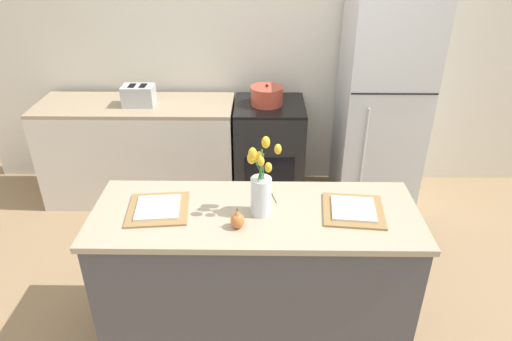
# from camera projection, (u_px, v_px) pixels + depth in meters

# --- Properties ---
(ground_plane) EXTENTS (10.00, 10.00, 0.00)m
(ground_plane) POSITION_uv_depth(u_px,v_px,m) (255.00, 327.00, 2.92)
(ground_plane) COLOR #997A56
(back_wall) EXTENTS (5.20, 0.08, 2.70)m
(back_wall) POSITION_uv_depth(u_px,v_px,m) (259.00, 41.00, 4.02)
(back_wall) COLOR silver
(back_wall) RESTS_ON ground_plane
(kitchen_island) EXTENTS (1.80, 0.66, 0.89)m
(kitchen_island) POSITION_uv_depth(u_px,v_px,m) (255.00, 274.00, 2.71)
(kitchen_island) COLOR #4C4C51
(kitchen_island) RESTS_ON ground_plane
(back_counter) EXTENTS (1.68, 0.60, 0.91)m
(back_counter) POSITION_uv_depth(u_px,v_px,m) (141.00, 151.00, 4.12)
(back_counter) COLOR silver
(back_counter) RESTS_ON ground_plane
(stove_range) EXTENTS (0.60, 0.61, 0.91)m
(stove_range) POSITION_uv_depth(u_px,v_px,m) (269.00, 152.00, 4.10)
(stove_range) COLOR black
(stove_range) RESTS_ON ground_plane
(refrigerator) EXTENTS (0.68, 0.67, 1.81)m
(refrigerator) POSITION_uv_depth(u_px,v_px,m) (381.00, 106.00, 3.88)
(refrigerator) COLOR silver
(refrigerator) RESTS_ON ground_plane
(flower_vase) EXTENTS (0.17, 0.13, 0.44)m
(flower_vase) POSITION_uv_depth(u_px,v_px,m) (261.00, 187.00, 2.41)
(flower_vase) COLOR silver
(flower_vase) RESTS_ON kitchen_island
(pear_figurine) EXTENTS (0.07, 0.07, 0.12)m
(pear_figurine) POSITION_uv_depth(u_px,v_px,m) (237.00, 220.00, 2.34)
(pear_figurine) COLOR #C66B33
(pear_figurine) RESTS_ON kitchen_island
(plate_setting_left) EXTENTS (0.36, 0.36, 0.02)m
(plate_setting_left) POSITION_uv_depth(u_px,v_px,m) (158.00, 208.00, 2.50)
(plate_setting_left) COLOR olive
(plate_setting_left) RESTS_ON kitchen_island
(plate_setting_right) EXTENTS (0.36, 0.36, 0.02)m
(plate_setting_right) POSITION_uv_depth(u_px,v_px,m) (353.00, 210.00, 2.49)
(plate_setting_right) COLOR olive
(plate_setting_right) RESTS_ON kitchen_island
(toaster) EXTENTS (0.28, 0.18, 0.17)m
(toaster) POSITION_uv_depth(u_px,v_px,m) (139.00, 95.00, 3.82)
(toaster) COLOR #B7BABC
(toaster) RESTS_ON back_counter
(cooking_pot) EXTENTS (0.28, 0.28, 0.18)m
(cooking_pot) POSITION_uv_depth(u_px,v_px,m) (267.00, 96.00, 3.84)
(cooking_pot) COLOR #CC4C38
(cooking_pot) RESTS_ON stove_range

